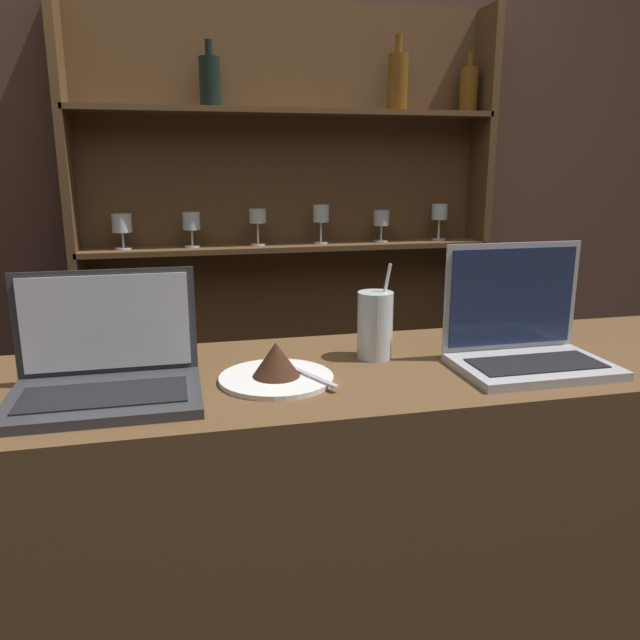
{
  "coord_description": "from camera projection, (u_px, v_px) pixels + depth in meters",
  "views": [
    {
      "loc": [
        -0.29,
        -0.93,
        1.4
      ],
      "look_at": [
        -0.0,
        0.28,
        1.08
      ],
      "focal_mm": 35.0,
      "sensor_mm": 36.0,
      "label": 1
    }
  ],
  "objects": [
    {
      "name": "bar_counter",
      "position": [
        324.0,
        577.0,
        1.41
      ],
      "size": [
        2.07,
        0.51,
        0.98
      ],
      "color": "brown",
      "rests_on": "ground_plane"
    },
    {
      "name": "back_wall",
      "position": [
        247.0,
        176.0,
        2.41
      ],
      "size": [
        7.0,
        0.06,
        2.7
      ],
      "color": "#4C3328",
      "rests_on": "ground_plane"
    },
    {
      "name": "back_shelf",
      "position": [
        290.0,
        259.0,
        2.45
      ],
      "size": [
        1.59,
        0.18,
        1.98
      ],
      "color": "brown",
      "rests_on": "ground_plane"
    },
    {
      "name": "laptop_near",
      "position": [
        106.0,
        371.0,
        1.13
      ],
      "size": [
        0.33,
        0.23,
        0.22
      ],
      "color": "#333338",
      "rests_on": "bar_counter"
    },
    {
      "name": "laptop_far",
      "position": [
        524.0,
        338.0,
        1.3
      ],
      "size": [
        0.31,
        0.21,
        0.25
      ],
      "color": "#ADADB2",
      "rests_on": "bar_counter"
    },
    {
      "name": "cake_plate",
      "position": [
        276.0,
        368.0,
        1.21
      ],
      "size": [
        0.22,
        0.22,
        0.08
      ],
      "color": "white",
      "rests_on": "bar_counter"
    },
    {
      "name": "water_glass",
      "position": [
        375.0,
        325.0,
        1.35
      ],
      "size": [
        0.08,
        0.08,
        0.21
      ],
      "color": "silver",
      "rests_on": "bar_counter"
    }
  ]
}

